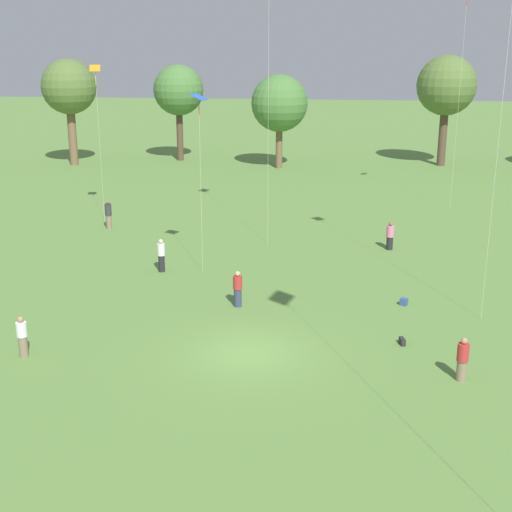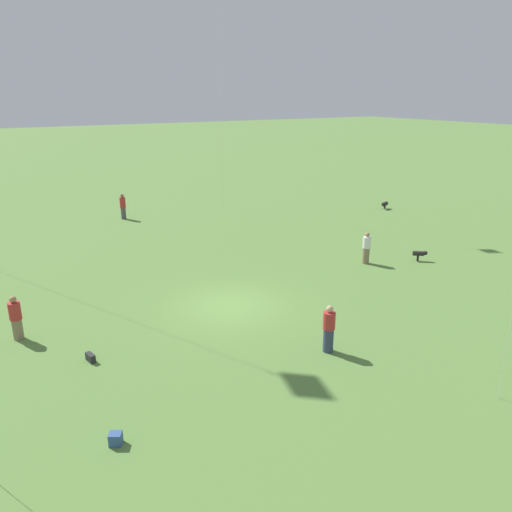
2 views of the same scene
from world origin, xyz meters
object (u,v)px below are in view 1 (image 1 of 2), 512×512
at_px(person_3, 108,215).
at_px(person_1, 238,289).
at_px(person_5, 390,236).
at_px(person_6, 161,255).
at_px(kite_4, 467,1).
at_px(picnic_bag_1, 402,341).
at_px(person_2, 22,337).
at_px(person_0, 462,360).
at_px(picnic_bag_0, 404,302).
at_px(kite_3, 96,78).
at_px(kite_0, 199,106).

bearing_deg(person_3, person_1, -99.01).
bearing_deg(person_5, person_6, -142.84).
relative_size(kite_4, picnic_bag_1, 33.64).
bearing_deg(person_2, kite_4, -45.23).
distance_m(person_0, person_6, 17.48).
xyz_separation_m(kite_4, picnic_bag_0, (-4.91, -20.17, -13.94)).
height_order(person_1, picnic_bag_0, person_1).
height_order(person_0, picnic_bag_0, person_0).
relative_size(kite_3, picnic_bag_1, 22.22).
xyz_separation_m(person_2, picnic_bag_0, (15.00, 7.28, -0.65)).
xyz_separation_m(person_1, person_3, (-10.16, 12.79, 0.09)).
bearing_deg(person_6, kite_0, -160.02).
bearing_deg(person_0, person_1, 163.82).
relative_size(person_1, picnic_bag_1, 3.71).
distance_m(person_1, kite_4, 27.94).
distance_m(person_0, picnic_bag_0, 7.55).
distance_m(person_0, kite_0, 17.72).
height_order(person_1, kite_4, kite_4).
xyz_separation_m(person_0, person_3, (-19.13, 19.15, 0.11)).
relative_size(kite_0, kite_3, 0.90).
bearing_deg(kite_0, kite_3, 102.47).
relative_size(person_1, kite_4, 0.11).
height_order(kite_3, picnic_bag_1, kite_3).
xyz_separation_m(person_0, kite_4, (3.50, 27.55, 13.29)).
xyz_separation_m(person_3, kite_4, (22.64, 8.40, 13.18)).
height_order(person_0, person_3, person_3).
height_order(person_0, kite_3, kite_3).
bearing_deg(picnic_bag_1, kite_0, 139.83).
relative_size(person_3, kite_3, 0.18).
height_order(person_3, kite_4, kite_4).
bearing_deg(kite_4, person_5, 34.95).
relative_size(kite_3, kite_4, 0.66).
xyz_separation_m(person_0, person_2, (-16.41, 0.11, 0.00)).
xyz_separation_m(person_2, kite_3, (-3.66, 20.94, 8.49)).
height_order(person_3, person_5, person_3).
distance_m(person_3, picnic_bag_1, 23.74).
bearing_deg(person_1, person_0, -56.08).
xyz_separation_m(person_0, person_5, (-1.51, 16.45, -0.00)).
distance_m(person_0, person_2, 16.41).
bearing_deg(kite_0, picnic_bag_0, -48.18).
height_order(person_0, kite_4, kite_4).
bearing_deg(person_6, person_0, 157.80).
height_order(person_5, kite_3, kite_3).
distance_m(person_2, kite_0, 14.29).
distance_m(person_5, picnic_bag_1, 13.55).
height_order(person_1, person_2, person_1).
bearing_deg(person_3, person_0, -92.52).
xyz_separation_m(person_5, kite_4, (5.01, 11.11, 13.29)).
height_order(person_6, kite_0, kite_0).
xyz_separation_m(person_1, picnic_bag_0, (7.56, 1.03, -0.67)).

